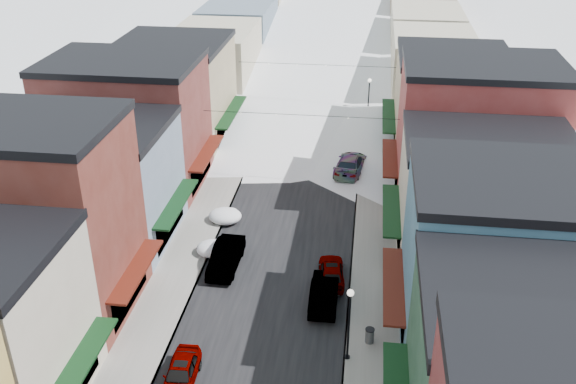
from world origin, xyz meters
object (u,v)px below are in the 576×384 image
(car_green_sedan, at_px, (324,292))
(trash_can, at_px, (370,335))
(streetlamp_near, at_px, (349,316))
(car_dark_hatch, at_px, (226,257))
(car_silver_sedan, at_px, (181,373))

(car_green_sedan, height_order, trash_can, car_green_sedan)
(car_green_sedan, distance_m, streetlamp_near, 5.82)
(car_dark_hatch, bearing_deg, car_silver_sedan, -88.97)
(car_green_sedan, bearing_deg, trash_can, 128.56)
(trash_can, bearing_deg, car_dark_hatch, 145.80)
(trash_can, relative_size, streetlamp_near, 0.20)
(car_silver_sedan, distance_m, streetlamp_near, 9.50)
(car_silver_sedan, bearing_deg, car_dark_hatch, 87.83)
(trash_can, distance_m, streetlamp_near, 3.11)
(car_green_sedan, relative_size, streetlamp_near, 1.05)
(car_silver_sedan, bearing_deg, streetlamp_near, 16.79)
(car_silver_sedan, height_order, car_dark_hatch, car_dark_hatch)
(car_dark_hatch, height_order, trash_can, car_dark_hatch)
(car_dark_hatch, bearing_deg, streetlamp_near, -42.38)
(car_silver_sedan, bearing_deg, trash_can, 22.19)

